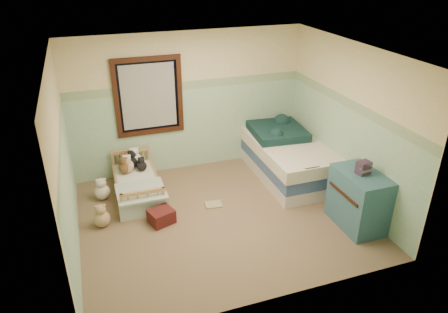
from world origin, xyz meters
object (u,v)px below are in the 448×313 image
object	(u,v)px
plush_floor_cream	(102,192)
floor_book	(213,204)
toddler_bed_frame	(138,190)
plush_floor_tan	(102,219)
twin_bed_frame	(285,168)
red_pillow	(161,216)
dresser	(358,200)

from	to	relation	value
plush_floor_cream	floor_book	xyz separation A→B (m)	(1.66, -0.78, -0.11)
floor_book	toddler_bed_frame	bearing A→B (deg)	153.85
toddler_bed_frame	plush_floor_tan	size ratio (longest dim) A/B	5.52
twin_bed_frame	floor_book	world-z (taller)	twin_bed_frame
floor_book	plush_floor_cream	bearing A→B (deg)	161.83
twin_bed_frame	floor_book	xyz separation A→B (m)	(-1.57, -0.59, -0.10)
red_pillow	floor_book	bearing A→B (deg)	12.55
toddler_bed_frame	floor_book	size ratio (longest dim) A/B	5.14
dresser	red_pillow	xyz separation A→B (m)	(-2.72, 0.98, -0.32)
dresser	floor_book	world-z (taller)	dresser
plush_floor_cream	dresser	distance (m)	4.02
plush_floor_tan	twin_bed_frame	bearing A→B (deg)	10.13
twin_bed_frame	toddler_bed_frame	bearing A→B (deg)	177.38
dresser	red_pillow	world-z (taller)	dresser
toddler_bed_frame	plush_floor_cream	size ratio (longest dim) A/B	5.40
toddler_bed_frame	red_pillow	world-z (taller)	red_pillow
toddler_bed_frame	floor_book	xyz separation A→B (m)	(1.09, -0.71, -0.08)
plush_floor_cream	twin_bed_frame	size ratio (longest dim) A/B	0.12
toddler_bed_frame	floor_book	distance (m)	1.31
twin_bed_frame	red_pillow	bearing A→B (deg)	-162.18
plush_floor_tan	floor_book	bearing A→B (deg)	-0.08
plush_floor_cream	plush_floor_tan	world-z (taller)	plush_floor_cream
toddler_bed_frame	dresser	distance (m)	3.51
red_pillow	floor_book	size ratio (longest dim) A/B	1.29
plush_floor_cream	red_pillow	xyz separation A→B (m)	(0.78, -0.98, -0.02)
plush_floor_cream	twin_bed_frame	xyz separation A→B (m)	(3.23, -0.19, -0.02)
dresser	red_pillow	distance (m)	2.91
toddler_bed_frame	plush_floor_cream	xyz separation A→B (m)	(-0.57, 0.07, 0.04)
plush_floor_tan	dresser	size ratio (longest dim) A/B	0.29
twin_bed_frame	dresser	distance (m)	1.82
plush_floor_tan	red_pillow	xyz separation A→B (m)	(0.85, -0.20, -0.02)
dresser	toddler_bed_frame	bearing A→B (deg)	147.17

